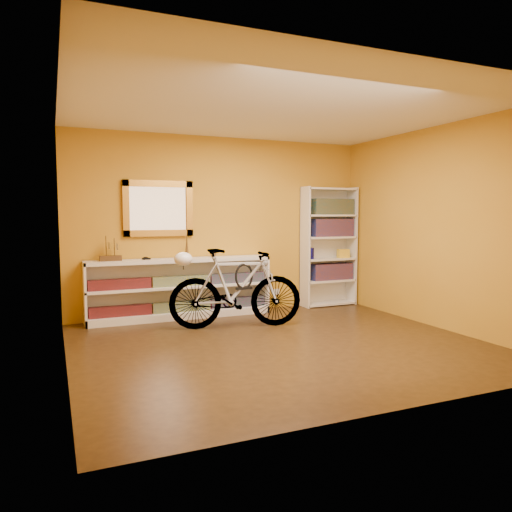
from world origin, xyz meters
name	(u,v)px	position (x,y,z in m)	size (l,w,h in m)	color
floor	(280,345)	(0.00, 0.00, -0.01)	(4.50, 4.00, 0.01)	black
ceiling	(281,109)	(0.00, 0.00, 2.60)	(4.50, 4.00, 0.01)	silver
back_wall	(222,226)	(0.00, 2.00, 1.30)	(4.50, 0.01, 2.60)	#B77E1B
left_wall	(62,233)	(-2.25, 0.00, 1.30)	(0.01, 4.00, 2.60)	#B77E1B
right_wall	(438,227)	(2.25, 0.00, 1.30)	(0.01, 4.00, 2.60)	#B77E1B
gilt_mirror	(158,208)	(-0.95, 1.97, 1.55)	(0.98, 0.06, 0.78)	brown
wall_socket	(277,292)	(0.90, 1.99, 0.25)	(0.09, 0.01, 0.09)	silver
console_unit	(181,288)	(-0.68, 1.81, 0.42)	(2.60, 0.35, 0.85)	silver
cd_row_lower	(181,306)	(-0.68, 1.79, 0.17)	(2.50, 0.13, 0.14)	black
cd_row_upper	(181,281)	(-0.68, 1.79, 0.54)	(2.50, 0.13, 0.14)	navy
model_ship	(110,248)	(-1.63, 1.81, 1.02)	(0.28, 0.11, 0.34)	#38230F
toy_car	(146,260)	(-1.16, 1.81, 0.85)	(0.00, 0.00, 0.00)	black
bronze_ornament	(187,246)	(-0.59, 1.81, 1.03)	(0.06, 0.06, 0.36)	brown
decorative_orb	(213,254)	(-0.20, 1.81, 0.89)	(0.09, 0.09, 0.09)	brown
bookcase	(329,247)	(1.76, 1.84, 0.95)	(0.90, 0.30, 1.90)	silver
book_row_a	(331,271)	(1.81, 1.84, 0.55)	(0.70, 0.22, 0.26)	maroon
book_row_b	(332,228)	(1.81, 1.84, 1.25)	(0.70, 0.22, 0.28)	maroon
book_row_c	(332,207)	(1.81, 1.84, 1.59)	(0.70, 0.22, 0.25)	#174750
travel_mug	(312,253)	(1.43, 1.82, 0.85)	(0.08, 0.08, 0.18)	#151593
red_tin	(317,209)	(1.56, 1.87, 1.55)	(0.14, 0.14, 0.17)	maroon
yellow_bag	(343,253)	(2.01, 1.80, 0.83)	(0.18, 0.12, 0.14)	yellow
bicycle	(236,288)	(-0.17, 0.95, 0.52)	(1.76, 0.45, 1.03)	silver
helmet	(183,259)	(-0.83, 1.09, 0.91)	(0.23, 0.22, 0.17)	white
u_lock	(244,276)	(-0.07, 0.93, 0.67)	(0.25, 0.25, 0.03)	black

